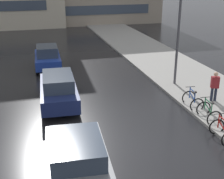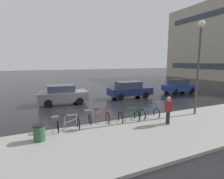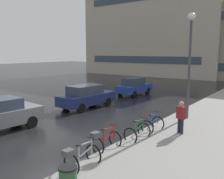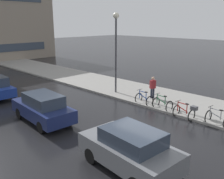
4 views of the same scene
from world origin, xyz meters
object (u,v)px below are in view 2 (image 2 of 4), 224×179
at_px(bicycle_farthest, 150,113).
at_px(car_blue, 179,86).
at_px(car_grey, 63,94).
at_px(bicycle_second, 96,117).
at_px(trash_bin, 39,134).
at_px(pedestrian, 168,110).
at_px(car_navy, 130,90).
at_px(bicycle_third, 129,116).
at_px(bicycle_nearest, 66,123).
at_px(streetlamp, 199,52).

relative_size(bicycle_farthest, car_blue, 0.29).
bearing_deg(car_grey, bicycle_second, 8.76).
relative_size(bicycle_second, trash_bin, 1.62).
height_order(bicycle_farthest, pedestrian, pedestrian).
xyz_separation_m(car_navy, pedestrian, (7.71, -1.94, 0.12)).
relative_size(bicycle_farthest, pedestrian, 0.66).
xyz_separation_m(bicycle_third, car_blue, (-6.42, 10.28, 0.40)).
distance_m(bicycle_second, trash_bin, 3.24).
height_order(car_grey, pedestrian, pedestrian).
height_order(car_navy, car_blue, car_navy).
distance_m(bicycle_farthest, trash_bin, 6.44).
distance_m(bicycle_nearest, streetlamp, 9.17).
bearing_deg(car_blue, trash_bin, -64.93).
xyz_separation_m(bicycle_third, car_navy, (-6.38, 3.68, 0.43)).
relative_size(bicycle_nearest, bicycle_third, 1.17).
bearing_deg(car_blue, bicycle_second, -63.76).
bearing_deg(bicycle_second, car_grey, -171.24).
bearing_deg(bicycle_nearest, pedestrian, 75.45).
xyz_separation_m(bicycle_nearest, streetlamp, (0.67, 8.37, 3.69)).
bearing_deg(streetlamp, trash_bin, -89.51).
bearing_deg(car_navy, bicycle_farthest, -18.95).
bearing_deg(car_blue, pedestrian, -47.72).
relative_size(bicycle_third, pedestrian, 0.69).
bearing_deg(bicycle_second, pedestrian, 64.04).
height_order(bicycle_farthest, trash_bin, bicycle_farthest).
relative_size(bicycle_third, streetlamp, 0.19).
distance_m(bicycle_nearest, bicycle_third, 3.66).
xyz_separation_m(bicycle_second, car_blue, (-5.99, 12.16, 0.31)).
bearing_deg(trash_bin, bicycle_second, 110.15).
relative_size(bicycle_third, car_blue, 0.30).
height_order(car_navy, pedestrian, pedestrian).
xyz_separation_m(bicycle_farthest, car_blue, (-6.44, 8.79, 0.40)).
bearing_deg(bicycle_second, car_navy, 136.93).
height_order(car_blue, pedestrian, pedestrian).
relative_size(bicycle_second, bicycle_farthest, 1.25).
xyz_separation_m(pedestrian, trash_bin, (-0.65, -6.66, -0.52)).
bearing_deg(trash_bin, car_blue, 115.07).
distance_m(car_grey, pedestrian, 9.07).
bearing_deg(streetlamp, car_navy, -171.62).
distance_m(car_blue, trash_bin, 16.78).
bearing_deg(bicycle_third, streetlamp, 82.72).
height_order(bicycle_third, car_blue, car_blue).
bearing_deg(bicycle_nearest, car_grey, 172.56).
xyz_separation_m(bicycle_nearest, bicycle_farthest, (0.08, 5.14, -0.10)).
bearing_deg(bicycle_second, car_blue, 116.24).
bearing_deg(trash_bin, pedestrian, 84.43).
bearing_deg(pedestrian, bicycle_farthest, -168.98).
bearing_deg(bicycle_farthest, car_grey, -146.57).
bearing_deg(bicycle_nearest, trash_bin, -59.18).
bearing_deg(bicycle_third, pedestrian, 52.59).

